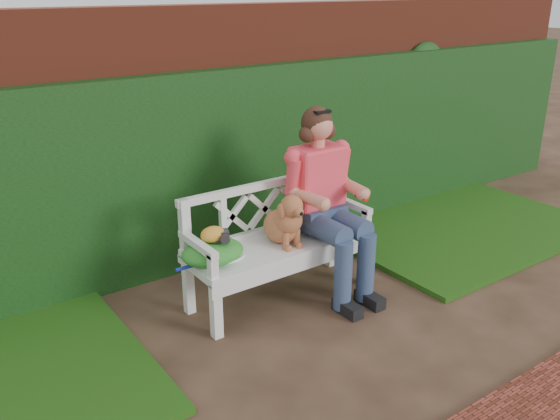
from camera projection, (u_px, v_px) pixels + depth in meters
ground at (330, 344)px, 4.14m from camera, size 60.00×60.00×0.00m
brick_wall at (194, 137)px, 5.19m from camera, size 10.00×0.30×2.20m
ivy_hedge at (208, 170)px, 5.12m from camera, size 10.00×0.18×1.70m
grass_right at (452, 225)px, 6.12m from camera, size 2.60×2.00×0.05m
garden_bench at (280, 270)px, 4.69m from camera, size 1.63×0.74×0.48m
seated_woman at (321, 200)px, 4.69m from camera, size 0.66×0.87×1.51m
dog at (284, 218)px, 4.51m from camera, size 0.39×0.46×0.43m
tennis_racket at (222, 257)px, 4.32m from camera, size 0.62×0.41×0.03m
green_bag at (213, 251)px, 4.26m from camera, size 0.52×0.43×0.16m
camera_item at (221, 236)px, 4.22m from camera, size 0.14×0.12×0.08m
baseball_glove at (213, 234)px, 4.20m from camera, size 0.19×0.15×0.12m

